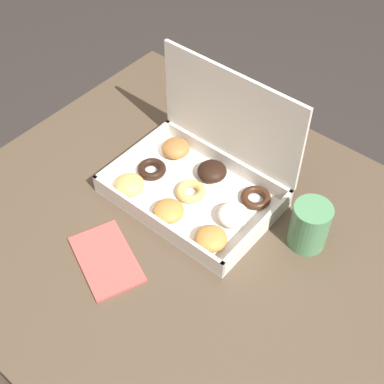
# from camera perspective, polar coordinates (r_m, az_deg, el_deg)

# --- Properties ---
(ground_plane) EXTENTS (8.00, 8.00, 0.00)m
(ground_plane) POSITION_cam_1_polar(r_m,az_deg,el_deg) (1.76, -0.56, -19.60)
(ground_plane) COLOR #2D2826
(dining_table) EXTENTS (0.96, 0.85, 0.78)m
(dining_table) POSITION_cam_1_polar(r_m,az_deg,el_deg) (1.18, -0.80, -7.51)
(dining_table) COLOR #4C3D2D
(dining_table) RESTS_ON ground_plane
(donut_box) EXTENTS (0.34, 0.24, 0.25)m
(donut_box) POSITION_cam_1_polar(r_m,az_deg,el_deg) (1.11, 0.84, 1.83)
(donut_box) COLOR silver
(donut_box) RESTS_ON dining_table
(coffee_mug) EXTENTS (0.07, 0.07, 0.10)m
(coffee_mug) POSITION_cam_1_polar(r_m,az_deg,el_deg) (1.05, 12.45, -3.45)
(coffee_mug) COLOR #4C8456
(coffee_mug) RESTS_ON dining_table
(paper_napkin) EXTENTS (0.19, 0.15, 0.01)m
(paper_napkin) POSITION_cam_1_polar(r_m,az_deg,el_deg) (1.05, -9.13, -7.08)
(paper_napkin) COLOR #CC4C47
(paper_napkin) RESTS_ON dining_table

